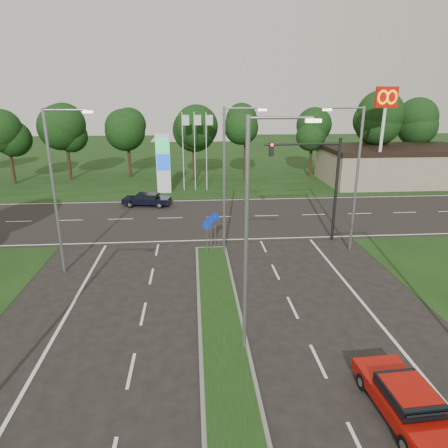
{
  "coord_description": "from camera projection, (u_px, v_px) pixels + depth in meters",
  "views": [
    {
      "loc": [
        -1.07,
        -7.47,
        9.63
      ],
      "look_at": [
        0.74,
        15.35,
        2.2
      ],
      "focal_mm": 32.0,
      "sensor_mm": 36.0,
      "label": 1
    }
  ],
  "objects": [
    {
      "name": "streetlight_median_far",
      "position": [
        227.0,
        175.0,
        23.81
      ],
      "size": [
        2.53,
        0.22,
        9.0
      ],
      "color": "gray",
      "rests_on": "ground"
    },
    {
      "name": "traffic_signal",
      "position": [
        318.0,
        174.0,
        26.3
      ],
      "size": [
        5.1,
        0.42,
        7.0
      ],
      "color": "black",
      "rests_on": "ground"
    },
    {
      "name": "mcdonalds_sign",
      "position": [
        385.0,
        112.0,
        39.34
      ],
      "size": [
        2.2,
        0.47,
        10.4
      ],
      "color": "silver",
      "rests_on": "ground"
    },
    {
      "name": "streetlight_right_far",
      "position": [
        354.0,
        173.0,
        24.4
      ],
      "size": [
        2.53,
        0.22,
        9.0
      ],
      "rotation": [
        0.0,
        0.0,
        3.14
      ],
      "color": "gray",
      "rests_on": "ground"
    },
    {
      "name": "gas_pylon",
      "position": [
        165.0,
        162.0,
        40.19
      ],
      "size": [
        5.8,
        1.26,
        8.0
      ],
      "color": "silver",
      "rests_on": "ground"
    },
    {
      "name": "verge_far",
      "position": [
        199.0,
        159.0,
        62.28
      ],
      "size": [
        160.0,
        50.0,
        0.02
      ],
      "primitive_type": "cube",
      "color": "black",
      "rests_on": "ground"
    },
    {
      "name": "treeline_far",
      "position": [
        202.0,
        120.0,
        45.89
      ],
      "size": [
        6.0,
        6.0,
        9.9
      ],
      "color": "black",
      "rests_on": "ground"
    },
    {
      "name": "streetlight_left_far",
      "position": [
        57.0,
        185.0,
        21.21
      ],
      "size": [
        2.53,
        0.22,
        9.0
      ],
      "color": "gray",
      "rests_on": "ground"
    },
    {
      "name": "cross_road",
      "position": [
        207.0,
        217.0,
        32.89
      ],
      "size": [
        160.0,
        12.0,
        0.02
      ],
      "primitive_type": "cube",
      "color": "black",
      "rests_on": "ground"
    },
    {
      "name": "commercial_building",
      "position": [
        396.0,
        165.0,
        45.31
      ],
      "size": [
        16.0,
        9.0,
        4.0
      ],
      "primitive_type": "cube",
      "color": "gray",
      "rests_on": "ground"
    },
    {
      "name": "streetlight_median_near",
      "position": [
        252.0,
        228.0,
        14.33
      ],
      "size": [
        2.53,
        0.22,
        9.0
      ],
      "color": "gray",
      "rests_on": "ground"
    },
    {
      "name": "navy_sedan",
      "position": [
        147.0,
        199.0,
        36.09
      ],
      "size": [
        4.38,
        2.37,
        1.14
      ],
      "rotation": [
        0.0,
        0.0,
        1.4
      ],
      "color": "black",
      "rests_on": "ground"
    },
    {
      "name": "red_sedan",
      "position": [
        407.0,
        400.0,
        12.36
      ],
      "size": [
        1.89,
        4.17,
        1.12
      ],
      "rotation": [
        0.0,
        0.0,
        0.05
      ],
      "color": "#9E0E08",
      "rests_on": "ground"
    },
    {
      "name": "median_kerb",
      "position": [
        229.0,
        383.0,
        13.9
      ],
      "size": [
        2.0,
        26.0,
        0.12
      ],
      "primitive_type": "cube",
      "color": "slate",
      "rests_on": "ground"
    },
    {
      "name": "median_signs",
      "position": [
        211.0,
        226.0,
        25.15
      ],
      "size": [
        1.16,
        1.76,
        2.38
      ],
      "color": "gray",
      "rests_on": "ground"
    }
  ]
}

